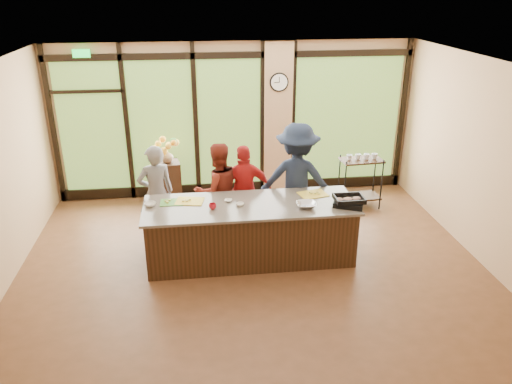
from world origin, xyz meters
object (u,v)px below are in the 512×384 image
object	(u,v)px
cook_right	(297,180)
flower_stand	(169,184)
cook_left	(156,193)
island_base	(250,233)
roasting_pan	(349,203)
bar_cart	(360,175)

from	to	relation	value
cook_right	flower_stand	size ratio (longest dim) A/B	2.20
cook_left	cook_right	distance (m)	2.32
island_base	cook_left	distance (m)	1.72
island_base	cook_left	size ratio (longest dim) A/B	1.90
roasting_pan	bar_cart	world-z (taller)	bar_cart
cook_right	bar_cart	size ratio (longest dim) A/B	1.83
roasting_pan	cook_left	bearing A→B (deg)	-176.57
cook_right	bar_cart	distance (m)	1.73
roasting_pan	flower_stand	distance (m)	3.72
roasting_pan	flower_stand	xyz separation A→B (m)	(-2.77, 2.43, -0.52)
flower_stand	cook_right	bearing A→B (deg)	-42.55
cook_left	bar_cart	world-z (taller)	cook_left
cook_right	roasting_pan	world-z (taller)	cook_right
island_base	cook_right	world-z (taller)	cook_right
roasting_pan	island_base	bearing A→B (deg)	-165.14
island_base	roasting_pan	size ratio (longest dim) A/B	7.17
island_base	flower_stand	xyz separation A→B (m)	(-1.32, 2.19, -0.00)
roasting_pan	flower_stand	bearing A→B (deg)	162.79
island_base	roasting_pan	xyz separation A→B (m)	(1.45, -0.23, 0.52)
cook_left	roasting_pan	size ratio (longest dim) A/B	3.77
island_base	roasting_pan	world-z (taller)	roasting_pan
flower_stand	bar_cart	bearing A→B (deg)	-17.28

